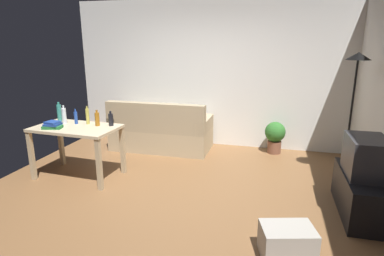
{
  "coord_description": "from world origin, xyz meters",
  "views": [
    {
      "loc": [
        1.2,
        -3.79,
        1.95
      ],
      "look_at": [
        0.1,
        0.5,
        0.75
      ],
      "focal_mm": 30.1,
      "sensor_mm": 36.0,
      "label": 1
    }
  ],
  "objects_px": {
    "tv_stand": "(361,194)",
    "book_stack": "(53,125)",
    "bottle_blue": "(76,118)",
    "bottle_squat": "(88,116)",
    "desk": "(76,134)",
    "bottle_clear": "(64,116)",
    "bottle_amber": "(97,119)",
    "storage_box": "(287,242)",
    "bottle_tall": "(59,113)",
    "bottle_dark": "(111,119)",
    "torchiere_lamp": "(355,82)",
    "couch": "(161,133)",
    "potted_plant": "(275,135)",
    "tv": "(367,157)"
  },
  "relations": [
    {
      "from": "tv_stand",
      "to": "book_stack",
      "type": "distance_m",
      "value": 4.08
    },
    {
      "from": "bottle_blue",
      "to": "bottle_squat",
      "type": "distance_m",
      "value": 0.18
    },
    {
      "from": "bottle_blue",
      "to": "bottle_squat",
      "type": "relative_size",
      "value": 0.82
    },
    {
      "from": "desk",
      "to": "bottle_clear",
      "type": "height_order",
      "value": "bottle_clear"
    },
    {
      "from": "desk",
      "to": "bottle_amber",
      "type": "distance_m",
      "value": 0.37
    },
    {
      "from": "bottle_blue",
      "to": "bottle_amber",
      "type": "distance_m",
      "value": 0.37
    },
    {
      "from": "storage_box",
      "to": "bottle_blue",
      "type": "xyz_separation_m",
      "value": [
        -3.03,
        1.32,
        0.71
      ]
    },
    {
      "from": "bottle_tall",
      "to": "bottle_blue",
      "type": "relative_size",
      "value": 1.35
    },
    {
      "from": "bottle_dark",
      "to": "book_stack",
      "type": "xyz_separation_m",
      "value": [
        -0.73,
        -0.34,
        -0.05
      ]
    },
    {
      "from": "storage_box",
      "to": "bottle_clear",
      "type": "distance_m",
      "value": 3.53
    },
    {
      "from": "tv_stand",
      "to": "torchiere_lamp",
      "type": "distance_m",
      "value": 1.53
    },
    {
      "from": "desk",
      "to": "bottle_blue",
      "type": "height_order",
      "value": "bottle_blue"
    },
    {
      "from": "couch",
      "to": "bottle_amber",
      "type": "bearing_deg",
      "value": 70.5
    },
    {
      "from": "bottle_squat",
      "to": "potted_plant",
      "type": "bearing_deg",
      "value": 30.56
    },
    {
      "from": "bottle_amber",
      "to": "book_stack",
      "type": "xyz_separation_m",
      "value": [
        -0.53,
        -0.29,
        -0.05
      ]
    },
    {
      "from": "tv",
      "to": "potted_plant",
      "type": "height_order",
      "value": "tv"
    },
    {
      "from": "potted_plant",
      "to": "storage_box",
      "type": "bearing_deg",
      "value": -87.22
    },
    {
      "from": "torchiere_lamp",
      "to": "bottle_dark",
      "type": "relative_size",
      "value": 8.36
    },
    {
      "from": "bottle_tall",
      "to": "bottle_squat",
      "type": "relative_size",
      "value": 1.11
    },
    {
      "from": "couch",
      "to": "desk",
      "type": "bearing_deg",
      "value": 62.97
    },
    {
      "from": "bottle_tall",
      "to": "couch",
      "type": "bearing_deg",
      "value": 46.67
    },
    {
      "from": "bottle_blue",
      "to": "bottle_amber",
      "type": "relative_size",
      "value": 0.95
    },
    {
      "from": "couch",
      "to": "potted_plant",
      "type": "height_order",
      "value": "couch"
    },
    {
      "from": "tv_stand",
      "to": "torchiere_lamp",
      "type": "height_order",
      "value": "torchiere_lamp"
    },
    {
      "from": "bottle_clear",
      "to": "bottle_amber",
      "type": "bearing_deg",
      "value": 1.29
    },
    {
      "from": "potted_plant",
      "to": "book_stack",
      "type": "relative_size",
      "value": 2.01
    },
    {
      "from": "tv_stand",
      "to": "bottle_tall",
      "type": "height_order",
      "value": "bottle_tall"
    },
    {
      "from": "tv_stand",
      "to": "desk",
      "type": "height_order",
      "value": "desk"
    },
    {
      "from": "couch",
      "to": "book_stack",
      "type": "bearing_deg",
      "value": 58.28
    },
    {
      "from": "tv_stand",
      "to": "bottle_blue",
      "type": "bearing_deg",
      "value": 85.58
    },
    {
      "from": "bottle_blue",
      "to": "book_stack",
      "type": "relative_size",
      "value": 0.78
    },
    {
      "from": "couch",
      "to": "tv_stand",
      "type": "xyz_separation_m",
      "value": [
        3.03,
        -1.62,
        -0.07
      ]
    },
    {
      "from": "tv",
      "to": "potted_plant",
      "type": "bearing_deg",
      "value": 27.05
    },
    {
      "from": "torchiere_lamp",
      "to": "bottle_blue",
      "type": "relative_size",
      "value": 8.15
    },
    {
      "from": "potted_plant",
      "to": "bottle_dark",
      "type": "distance_m",
      "value": 2.88
    },
    {
      "from": "bottle_squat",
      "to": "bottle_amber",
      "type": "distance_m",
      "value": 0.2
    },
    {
      "from": "couch",
      "to": "bottle_squat",
      "type": "relative_size",
      "value": 6.64
    },
    {
      "from": "couch",
      "to": "tv",
      "type": "height_order",
      "value": "same"
    },
    {
      "from": "tv",
      "to": "potted_plant",
      "type": "relative_size",
      "value": 1.05
    },
    {
      "from": "bottle_tall",
      "to": "book_stack",
      "type": "distance_m",
      "value": 0.43
    },
    {
      "from": "storage_box",
      "to": "bottle_squat",
      "type": "height_order",
      "value": "bottle_squat"
    },
    {
      "from": "bottle_amber",
      "to": "book_stack",
      "type": "relative_size",
      "value": 0.82
    },
    {
      "from": "tv",
      "to": "book_stack",
      "type": "xyz_separation_m",
      "value": [
        -4.04,
        -0.01,
        0.11
      ]
    },
    {
      "from": "tv",
      "to": "potted_plant",
      "type": "distance_m",
      "value": 2.2
    },
    {
      "from": "storage_box",
      "to": "bottle_dark",
      "type": "xyz_separation_m",
      "value": [
        -2.47,
        1.35,
        0.7
      ]
    },
    {
      "from": "torchiere_lamp",
      "to": "bottle_dark",
      "type": "distance_m",
      "value": 3.42
    },
    {
      "from": "couch",
      "to": "tv_stand",
      "type": "distance_m",
      "value": 3.43
    },
    {
      "from": "potted_plant",
      "to": "bottle_amber",
      "type": "bearing_deg",
      "value": -146.73
    },
    {
      "from": "torchiere_lamp",
      "to": "bottle_dark",
      "type": "height_order",
      "value": "torchiere_lamp"
    },
    {
      "from": "desk",
      "to": "bottle_clear",
      "type": "distance_m",
      "value": 0.37
    }
  ]
}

